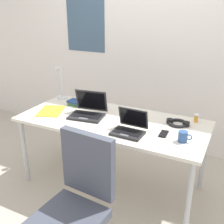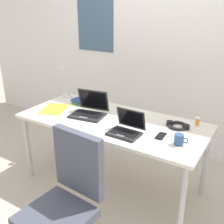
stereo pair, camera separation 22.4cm
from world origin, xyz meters
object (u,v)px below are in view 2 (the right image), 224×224
at_px(desk_lamp, 66,81).
at_px(headphones, 178,126).
at_px(laptop_by_keyboard, 126,129).
at_px(paper_folder_mid_desk, 54,109).
at_px(laptop_far_corner, 89,110).
at_px(book_stack, 81,102).
at_px(coffee_mug, 179,139).
at_px(pill_bottle, 198,121).
at_px(computer_mouse, 105,107).
at_px(cell_phone, 161,136).
at_px(office_chair, 64,213).

bearing_deg(desk_lamp, headphones, -4.35).
height_order(laptop_by_keyboard, paper_folder_mid_desk, laptop_by_keyboard).
bearing_deg(laptop_far_corner, book_stack, 142.52).
distance_m(headphones, coffee_mug, 0.33).
xyz_separation_m(desk_lamp, pill_bottle, (1.53, 0.03, -0.16)).
xyz_separation_m(laptop_far_corner, computer_mouse, (0.04, 0.22, -0.03)).
height_order(computer_mouse, book_stack, book_stack).
height_order(desk_lamp, coffee_mug, desk_lamp).
bearing_deg(headphones, cell_phone, -102.98).
bearing_deg(book_stack, headphones, -0.91).
bearing_deg(paper_folder_mid_desk, cell_phone, 0.01).
distance_m(coffee_mug, office_chair, 1.03).
distance_m(laptop_far_corner, headphones, 0.87).
height_order(book_stack, office_chair, office_chair).
height_order(desk_lamp, paper_folder_mid_desk, desk_lamp).
bearing_deg(coffee_mug, computer_mouse, 159.65).
height_order(laptop_by_keyboard, pill_bottle, laptop_by_keyboard).
bearing_deg(coffee_mug, book_stack, 165.16).
height_order(computer_mouse, headphones, headphones).
xyz_separation_m(desk_lamp, office_chair, (0.97, -1.20, -0.54)).
height_order(headphones, pill_bottle, pill_bottle).
bearing_deg(coffee_mug, headphones, 110.63).
height_order(desk_lamp, laptop_far_corner, desk_lamp).
height_order(laptop_far_corner, book_stack, laptop_far_corner).
bearing_deg(office_chair, cell_phone, 66.35).
xyz_separation_m(computer_mouse, office_chair, (0.38, -1.12, -0.36)).
bearing_deg(paper_folder_mid_desk, pill_bottle, 15.64).
distance_m(computer_mouse, paper_folder_mid_desk, 0.53).
xyz_separation_m(headphones, office_chair, (-0.42, -1.09, -0.36)).
bearing_deg(cell_phone, pill_bottle, 60.82).
relative_size(laptop_by_keyboard, book_stack, 1.37).
relative_size(desk_lamp, laptop_by_keyboard, 1.45).
distance_m(laptop_by_keyboard, coffee_mug, 0.45).
bearing_deg(computer_mouse, office_chair, -103.32).
height_order(paper_folder_mid_desk, coffee_mug, coffee_mug).
relative_size(cell_phone, headphones, 0.64).
height_order(computer_mouse, cell_phone, computer_mouse).
xyz_separation_m(laptop_by_keyboard, pill_bottle, (0.47, 0.49, -0.00)).
distance_m(cell_phone, book_stack, 1.09).
bearing_deg(cell_phone, book_stack, 163.17).
relative_size(computer_mouse, office_chair, 0.10).
relative_size(headphones, paper_folder_mid_desk, 0.69).
relative_size(desk_lamp, paper_folder_mid_desk, 1.29).
relative_size(desk_lamp, book_stack, 1.98).
xyz_separation_m(book_stack, office_chair, (0.69, -1.11, -0.37)).
relative_size(laptop_far_corner, paper_folder_mid_desk, 1.17).
distance_m(book_stack, paper_folder_mid_desk, 0.31).
bearing_deg(laptop_by_keyboard, computer_mouse, 140.62).
relative_size(paper_folder_mid_desk, coffee_mug, 2.74).
bearing_deg(laptop_by_keyboard, cell_phone, 20.05).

